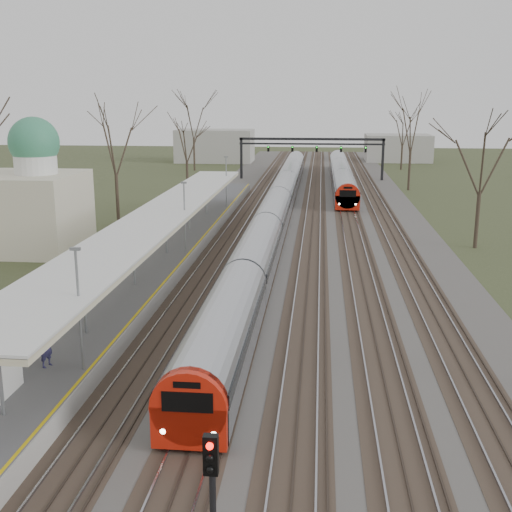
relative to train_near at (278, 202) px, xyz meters
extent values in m
cube|color=#474442|center=(2.50, 0.53, -1.43)|extent=(24.00, 160.00, 0.10)
cube|color=#4C3828|center=(-3.50, 0.53, -1.39)|extent=(2.60, 160.00, 0.06)
cube|color=gray|center=(-4.22, 0.53, -1.32)|extent=(0.07, 160.00, 0.12)
cube|color=gray|center=(-2.78, 0.53, -1.32)|extent=(0.07, 160.00, 0.12)
cube|color=#4C3828|center=(0.00, 0.53, -1.39)|extent=(2.60, 160.00, 0.06)
cube|color=gray|center=(-0.72, 0.53, -1.32)|extent=(0.07, 160.00, 0.12)
cube|color=gray|center=(0.72, 0.53, -1.32)|extent=(0.07, 160.00, 0.12)
cube|color=#4C3828|center=(3.50, 0.53, -1.39)|extent=(2.60, 160.00, 0.06)
cube|color=gray|center=(2.78, 0.53, -1.32)|extent=(0.07, 160.00, 0.12)
cube|color=gray|center=(4.22, 0.53, -1.32)|extent=(0.07, 160.00, 0.12)
cube|color=#4C3828|center=(7.00, 0.53, -1.39)|extent=(2.60, 160.00, 0.06)
cube|color=gray|center=(6.28, 0.53, -1.32)|extent=(0.07, 160.00, 0.12)
cube|color=gray|center=(7.72, 0.53, -1.32)|extent=(0.07, 160.00, 0.12)
cube|color=#4C3828|center=(10.50, 0.53, -1.39)|extent=(2.60, 160.00, 0.06)
cube|color=gray|center=(9.78, 0.53, -1.32)|extent=(0.07, 160.00, 0.12)
cube|color=gray|center=(11.22, 0.53, -1.32)|extent=(0.07, 160.00, 0.12)
cube|color=#9E9B93|center=(-6.55, -16.97, -0.98)|extent=(3.50, 69.00, 1.00)
cylinder|color=slate|center=(-6.55, -44.47, 1.02)|extent=(0.14, 0.14, 3.00)
cylinder|color=slate|center=(-6.55, -36.47, 1.02)|extent=(0.14, 0.14, 3.00)
cylinder|color=slate|center=(-6.55, -28.47, 1.02)|extent=(0.14, 0.14, 3.00)
cylinder|color=slate|center=(-6.55, -20.47, 1.02)|extent=(0.14, 0.14, 3.00)
cylinder|color=slate|center=(-6.55, -12.47, 1.02)|extent=(0.14, 0.14, 3.00)
cylinder|color=slate|center=(-6.55, -4.47, 1.02)|extent=(0.14, 0.14, 3.00)
cube|color=silver|center=(-6.55, -21.47, 2.57)|extent=(4.10, 50.00, 0.12)
cube|color=beige|center=(-6.55, -21.47, 2.40)|extent=(4.10, 50.00, 0.25)
cube|color=beige|center=(-19.50, -16.47, 1.52)|extent=(10.00, 8.00, 6.00)
cylinder|color=silver|center=(-17.50, -16.47, 5.72)|extent=(3.20, 3.20, 2.50)
sphere|color=#327E56|center=(-17.50, -16.47, 6.92)|extent=(3.80, 3.80, 3.80)
cube|color=black|center=(-7.50, 30.53, 1.52)|extent=(0.35, 0.35, 6.00)
cube|color=black|center=(13.00, 30.53, 1.52)|extent=(0.35, 0.35, 6.00)
cube|color=black|center=(2.75, 30.53, 4.42)|extent=(21.00, 0.35, 0.35)
cube|color=black|center=(2.75, 30.53, 3.72)|extent=(21.00, 0.25, 0.25)
cube|color=black|center=(-3.50, 30.33, 3.02)|extent=(0.32, 0.22, 0.85)
sphere|color=#0CFF19|center=(-3.50, 30.19, 3.27)|extent=(0.16, 0.16, 0.16)
cube|color=black|center=(0.00, 30.33, 3.02)|extent=(0.32, 0.22, 0.85)
sphere|color=#0CFF19|center=(0.00, 30.19, 3.27)|extent=(0.16, 0.16, 0.16)
cube|color=black|center=(3.50, 30.33, 3.02)|extent=(0.32, 0.22, 0.85)
sphere|color=#0CFF19|center=(3.50, 30.19, 3.27)|extent=(0.16, 0.16, 0.16)
cube|color=black|center=(7.00, 30.33, 3.02)|extent=(0.32, 0.22, 0.85)
sphere|color=#0CFF19|center=(7.00, 30.19, 3.27)|extent=(0.16, 0.16, 0.16)
cube|color=black|center=(10.50, 30.33, 3.02)|extent=(0.32, 0.22, 0.85)
sphere|color=#0CFF19|center=(10.50, 30.19, 3.27)|extent=(0.16, 0.16, 0.16)
cylinder|color=#2D231C|center=(-14.50, -6.47, 1.00)|extent=(0.30, 0.30, 4.95)
cylinder|color=#2D231C|center=(16.50, -12.47, 0.77)|extent=(0.30, 0.30, 4.50)
cube|color=#9EA1A8|center=(0.00, 0.24, -0.38)|extent=(2.55, 90.00, 1.60)
cylinder|color=#9EA1A8|center=(0.00, 0.24, 0.27)|extent=(2.60, 89.70, 2.60)
cube|color=black|center=(0.00, 0.24, 0.37)|extent=(2.62, 89.40, 0.55)
cube|color=red|center=(0.00, -44.66, -0.43)|extent=(2.55, 0.50, 1.50)
cylinder|color=red|center=(0.00, -44.61, 0.27)|extent=(2.60, 0.60, 2.60)
cube|color=black|center=(0.00, -44.88, 0.57)|extent=(1.70, 0.12, 0.70)
sphere|color=white|center=(-0.85, -44.86, -0.53)|extent=(0.22, 0.22, 0.22)
sphere|color=white|center=(0.85, -44.86, -0.53)|extent=(0.22, 0.22, 0.22)
cube|color=black|center=(0.00, 0.24, -1.30)|extent=(1.80, 89.00, 0.35)
cube|color=#9EA1A8|center=(7.00, 25.48, -0.38)|extent=(2.55, 45.00, 1.60)
cylinder|color=#9EA1A8|center=(7.00, 25.48, 0.27)|extent=(2.60, 44.70, 2.60)
cube|color=black|center=(7.00, 25.48, 0.37)|extent=(2.62, 44.40, 0.55)
cube|color=red|center=(7.00, 3.08, -0.43)|extent=(2.55, 0.50, 1.50)
cylinder|color=red|center=(7.00, 3.13, 0.27)|extent=(2.60, 0.60, 2.60)
cube|color=black|center=(7.00, 2.86, 0.57)|extent=(1.70, 0.12, 0.70)
sphere|color=white|center=(6.15, 2.88, -0.53)|extent=(0.22, 0.22, 0.22)
sphere|color=white|center=(7.85, 2.88, -0.53)|extent=(0.22, 0.22, 0.22)
cube|color=black|center=(7.00, 25.48, -1.30)|extent=(1.80, 44.00, 0.35)
imported|color=#2B284F|center=(-6.75, -40.35, 0.43)|extent=(0.63, 0.77, 1.82)
cylinder|color=black|center=(1.75, -50.34, 0.52)|extent=(0.16, 0.16, 4.00)
cube|color=black|center=(1.75, -50.49, 2.12)|extent=(0.35, 0.22, 1.00)
sphere|color=#FF0C05|center=(1.75, -50.62, 2.42)|extent=(0.18, 0.18, 0.18)
camera|label=1|loc=(4.12, -63.63, 10.15)|focal=45.00mm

